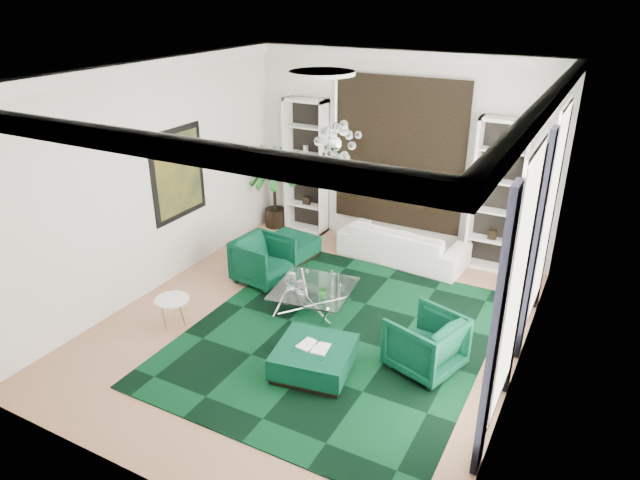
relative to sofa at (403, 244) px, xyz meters
The scene contains 30 objects.
floor 2.88m from the sofa, 98.33° to the right, with size 6.00×7.00×0.02m, color #AD7C5B.
ceiling 4.49m from the sofa, 98.33° to the right, with size 6.00×7.00×0.02m, color white.
wall_back 1.75m from the sofa, 121.07° to the left, with size 6.00×0.02×3.80m, color silver.
wall_front 6.53m from the sofa, 93.73° to the right, with size 6.00×0.02×3.80m, color silver.
wall_left 4.70m from the sofa, 140.48° to the right, with size 0.02×7.00×3.80m, color silver.
wall_right 4.14m from the sofa, 47.40° to the right, with size 0.02×7.00×3.80m, color silver.
crown_molding 4.40m from the sofa, 98.33° to the right, with size 6.00×7.00×0.18m, color white, non-canonical shape.
ceiling_medallion 4.27m from the sofa, 99.30° to the right, with size 0.90×0.90×0.05m, color white.
tapestry 1.73m from the sofa, 123.02° to the left, with size 2.50×0.06×2.80m, color black.
shelving_left 2.63m from the sofa, 168.38° to the left, with size 0.90×0.38×2.80m, color white, non-canonical shape.
shelving_right 1.92m from the sofa, 17.56° to the left, with size 0.90×0.38×2.80m, color white, non-canonical shape.
painting 4.32m from the sofa, 146.68° to the right, with size 0.04×1.30×1.60m, color black.
window_near 4.79m from the sofa, 55.32° to the right, with size 0.03×1.10×2.90m, color white.
curtain_near_a 5.33m from the sofa, 60.56° to the right, with size 0.07×0.30×3.25m, color black.
curtain_near_b 4.10m from the sofa, 49.19° to the right, with size 0.07×0.30×3.25m, color black.
window_far 3.29m from the sofa, 27.19° to the right, with size 0.03×1.10×2.90m, color white.
curtain_far_a 3.55m from the sofa, 39.62° to the right, with size 0.07×0.30×3.25m, color black.
curtain_far_b 2.91m from the sofa, 12.08° to the right, with size 0.07×0.30×3.25m, color black.
rug 2.94m from the sofa, 88.65° to the right, with size 4.20×5.00×0.02m, color black.
sofa is the anchor object (origin of this frame).
armchair_left 2.71m from the sofa, 134.09° to the right, with size 0.87×0.89×0.81m, color black.
armchair_right 3.39m from the sofa, 64.49° to the right, with size 0.87×0.89×0.81m, color black.
coffee_table 2.50m from the sofa, 104.18° to the right, with size 1.20×1.20×0.41m, color white, non-canonical shape.
ottoman_side 2.18m from the sofa, 154.81° to the right, with size 0.90×0.90×0.40m, color black.
ottoman_front 3.85m from the sofa, 87.50° to the right, with size 1.00×1.00×0.40m, color black.
book 3.85m from the sofa, 87.50° to the right, with size 0.42×0.28×0.03m, color white.
side_table 4.50m from the sofa, 120.08° to the right, with size 0.52×0.52×0.50m, color white.
palm 3.20m from the sofa, behind, with size 1.50×1.50×2.40m, color #1E6621, non-canonical shape.
chandelier 3.61m from the sofa, 93.85° to the right, with size 0.80×0.80×0.72m, color white, non-canonical shape.
table_plant 2.70m from the sofa, 96.67° to the right, with size 0.13×0.11×0.24m, color #1E6621.
Camera 1 is at (3.65, -6.63, 4.82)m, focal length 32.00 mm.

